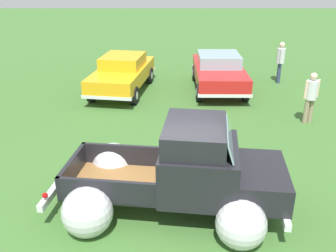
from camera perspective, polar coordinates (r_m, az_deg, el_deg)
name	(u,v)px	position (r m, az deg, el deg)	size (l,w,h in m)	color
ground_plane	(168,207)	(7.88, -0.06, -12.41)	(80.00, 80.00, 0.00)	#3D6B2D
vintage_pickup_truck	(187,177)	(7.43, 2.94, -7.88)	(4.81, 3.20, 1.96)	black
show_car_0	(124,72)	(14.79, -6.76, 8.19)	(2.43, 4.48, 1.43)	black
show_car_1	(220,71)	(15.07, 8.04, 8.43)	(1.97, 4.32, 1.43)	black
spectator_0	(282,60)	(16.55, 17.15, 9.71)	(0.41, 0.54, 1.73)	navy
spectator_1	(313,95)	(12.37, 21.36, 4.44)	(0.53, 0.43, 1.64)	gray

